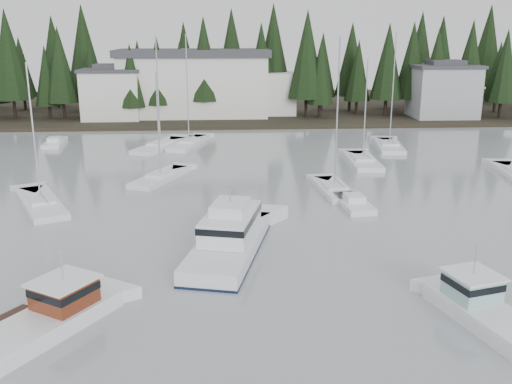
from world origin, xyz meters
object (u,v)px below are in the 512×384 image
(lobster_boat_teal, at_px, (485,313))
(cabin_cruiser_center, at_px, (230,241))
(lobster_boat_brown, at_px, (44,321))
(sailboat_13, at_px, (189,144))
(runabout_3, at_px, (55,144))
(sailboat_1, at_px, (334,191))
(sailboat_4, at_px, (161,147))
(house_west, at_px, (112,93))
(sailboat_3, at_px, (389,147))
(sailboat_6, at_px, (363,163))
(harbor_inn, at_px, (206,84))
(sailboat_7, at_px, (161,179))
(sailboat_10, at_px, (41,205))
(house_east_a, at_px, (443,90))
(runabout_1, at_px, (354,205))

(lobster_boat_teal, bearing_deg, cabin_cruiser_center, 35.57)
(lobster_boat_brown, bearing_deg, sailboat_13, 26.88)
(sailboat_13, relative_size, runabout_3, 2.36)
(sailboat_1, height_order, sailboat_4, sailboat_4)
(house_west, relative_size, sailboat_3, 0.65)
(sailboat_6, bearing_deg, harbor_inn, 29.20)
(harbor_inn, relative_size, sailboat_7, 2.67)
(sailboat_1, relative_size, sailboat_10, 1.16)
(sailboat_3, bearing_deg, lobster_boat_teal, 178.18)
(house_east_a, bearing_deg, sailboat_3, -123.99)
(house_west, distance_m, sailboat_10, 46.82)
(house_east_a, height_order, sailboat_10, sailboat_10)
(lobster_boat_teal, distance_m, runabout_1, 20.16)
(harbor_inn, height_order, runabout_1, harbor_inn)
(sailboat_1, distance_m, runabout_3, 40.23)
(sailboat_4, bearing_deg, cabin_cruiser_center, -145.01)
(sailboat_3, bearing_deg, harbor_inn, 49.49)
(cabin_cruiser_center, relative_size, sailboat_6, 1.05)
(lobster_boat_brown, bearing_deg, sailboat_6, -2.14)
(house_east_a, bearing_deg, sailboat_4, -154.87)
(sailboat_3, distance_m, runabout_1, 26.58)
(harbor_inn, relative_size, sailboat_13, 2.04)
(harbor_inn, bearing_deg, sailboat_1, -74.92)
(sailboat_3, xyz_separation_m, sailboat_10, (-36.57, -22.81, -0.02))
(harbor_inn, bearing_deg, sailboat_10, -104.54)
(harbor_inn, bearing_deg, cabin_cruiser_center, -87.36)
(sailboat_1, height_order, sailboat_7, sailboat_1)
(house_east_a, height_order, harbor_inn, harbor_inn)
(sailboat_4, bearing_deg, house_east_a, -42.65)
(runabout_1, xyz_separation_m, runabout_3, (-32.74, 29.00, 0.00))
(sailboat_7, bearing_deg, cabin_cruiser_center, -138.16)
(sailboat_7, relative_size, sailboat_13, 0.76)
(sailboat_13, bearing_deg, lobster_boat_brown, -170.06)
(sailboat_1, distance_m, sailboat_13, 27.49)
(harbor_inn, xyz_separation_m, cabin_cruiser_center, (2.82, -61.22, -5.00))
(sailboat_13, bearing_deg, sailboat_3, -81.96)
(harbor_inn, height_order, sailboat_7, harbor_inn)
(lobster_boat_brown, relative_size, sailboat_4, 0.61)
(house_west, distance_m, runabout_1, 56.26)
(sailboat_13, distance_m, runabout_1, 31.81)
(sailboat_1, bearing_deg, house_west, 27.43)
(sailboat_10, bearing_deg, lobster_boat_teal, -153.53)
(house_west, bearing_deg, lobster_boat_teal, -65.85)
(sailboat_6, distance_m, sailboat_7, 22.68)
(lobster_boat_teal, bearing_deg, sailboat_7, 17.53)
(sailboat_13, bearing_deg, sailboat_7, -170.55)
(lobster_boat_teal, bearing_deg, sailboat_1, -8.37)
(lobster_boat_brown, distance_m, runabout_3, 50.19)
(sailboat_1, relative_size, sailboat_7, 1.30)
(house_west, relative_size, runabout_3, 1.56)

